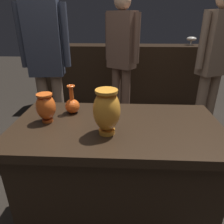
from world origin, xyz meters
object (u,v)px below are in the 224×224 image
at_px(vase_tall_behind, 46,107).
at_px(vase_centerpiece, 107,111).
at_px(shelf_vase_far_left, 52,38).
at_px(visitor_near_right, 214,60).
at_px(vase_left_accent, 72,105).
at_px(shelf_vase_center, 121,42).
at_px(visitor_center_back, 122,55).
at_px(visitor_near_left, 46,58).
at_px(shelf_vase_far_right, 192,39).

bearing_deg(vase_tall_behind, vase_centerpiece, -18.62).
xyz_separation_m(shelf_vase_far_left, visitor_near_right, (2.03, -1.00, -0.13)).
distance_m(vase_tall_behind, vase_left_accent, 0.18).
relative_size(vase_centerpiece, vase_left_accent, 1.32).
relative_size(shelf_vase_center, visitor_center_back, 0.09).
relative_size(vase_left_accent, shelf_vase_far_left, 1.20).
bearing_deg(vase_left_accent, shelf_vase_center, 81.74).
bearing_deg(shelf_vase_center, vase_tall_behind, -100.98).
bearing_deg(vase_left_accent, visitor_near_right, 40.11).
bearing_deg(visitor_near_left, shelf_vase_center, -127.62).
bearing_deg(visitor_center_back, vase_left_accent, 111.46).
bearing_deg(visitor_near_left, shelf_vase_far_right, -149.65).
distance_m(vase_tall_behind, visitor_near_right, 1.85).
bearing_deg(visitor_near_left, vase_tall_behind, 101.85).
xyz_separation_m(vase_centerpiece, vase_left_accent, (-0.24, 0.25, -0.07)).
xyz_separation_m(vase_tall_behind, visitor_center_back, (0.42, 1.49, 0.06)).
distance_m(vase_left_accent, visitor_near_right, 1.68).
relative_size(vase_left_accent, shelf_vase_center, 1.27).
relative_size(vase_tall_behind, visitor_near_left, 0.10).
bearing_deg(vase_left_accent, shelf_vase_far_right, 57.79).
distance_m(vase_tall_behind, visitor_center_back, 1.55).
distance_m(shelf_vase_far_left, visitor_near_left, 1.31).
relative_size(vase_tall_behind, shelf_vase_far_left, 1.12).
relative_size(shelf_vase_center, visitor_near_left, 0.08).
distance_m(visitor_near_left, visitor_center_back, 0.92).
height_order(vase_centerpiece, visitor_near_right, visitor_near_right).
distance_m(shelf_vase_far_right, visitor_near_right, 1.04).
relative_size(vase_tall_behind, vase_left_accent, 0.94).
bearing_deg(visitor_center_back, shelf_vase_far_right, -110.13).
relative_size(shelf_vase_far_right, visitor_center_back, 0.09).
bearing_deg(vase_centerpiece, shelf_vase_far_right, 65.18).
bearing_deg(visitor_near_right, visitor_center_back, -41.70).
relative_size(vase_centerpiece, visitor_near_right, 0.15).
distance_m(shelf_vase_far_left, visitor_center_back, 1.28).
relative_size(shelf_vase_far_left, visitor_near_right, 0.09).
xyz_separation_m(visitor_near_left, visitor_near_right, (1.71, 0.27, -0.05)).
bearing_deg(shelf_vase_far_right, vase_left_accent, -122.21).
xyz_separation_m(vase_left_accent, visitor_center_back, (0.30, 1.36, 0.10)).
distance_m(shelf_vase_center, visitor_center_back, 0.62).
relative_size(visitor_near_right, visitor_center_back, 1.00).
height_order(vase_centerpiece, visitor_center_back, visitor_center_back).
xyz_separation_m(vase_tall_behind, shelf_vase_far_right, (1.45, 2.23, 0.18)).
height_order(vase_tall_behind, vase_left_accent, vase_left_accent).
distance_m(visitor_near_right, visitor_center_back, 1.02).
height_order(visitor_near_right, visitor_center_back, visitor_near_right).
bearing_deg(visitor_near_left, vase_left_accent, 111.68).
bearing_deg(vase_left_accent, vase_tall_behind, -133.24).
bearing_deg(visitor_near_right, vase_tall_behind, 15.08).
relative_size(vase_tall_behind, shelf_vase_center, 1.19).
height_order(vase_tall_behind, visitor_near_left, visitor_near_left).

